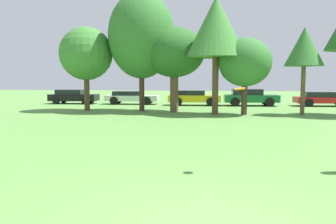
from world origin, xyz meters
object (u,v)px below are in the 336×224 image
at_px(parked_car_yellow, 193,97).
at_px(parked_car_red, 323,99).
at_px(parked_car_green, 250,97).
at_px(tree_2, 174,53).
at_px(parked_car_black, 73,96).
at_px(tree_4, 245,62).
at_px(frisbee, 240,89).
at_px(tree_0, 86,54).
at_px(tree_5, 304,47).
at_px(tree_3, 216,27).
at_px(parked_car_white, 131,97).
at_px(tree_1, 141,36).

bearing_deg(parked_car_yellow, parked_car_red, 0.33).
height_order(parked_car_green, parked_car_red, parked_car_green).
height_order(tree_2, parked_car_black, tree_2).
relative_size(tree_2, tree_4, 1.19).
height_order(tree_4, parked_car_black, tree_4).
height_order(frisbee, parked_car_red, frisbee).
distance_m(tree_0, tree_2, 6.15).
bearing_deg(parked_car_yellow, tree_4, -66.17).
height_order(tree_4, tree_5, tree_5).
bearing_deg(parked_car_red, tree_3, -139.94).
distance_m(parked_car_white, parked_car_yellow, 5.51).
bearing_deg(tree_0, parked_car_black, 120.52).
bearing_deg(parked_car_green, tree_4, -100.35).
relative_size(tree_5, parked_car_red, 1.15).
relative_size(tree_2, parked_car_white, 1.21).
height_order(tree_4, parked_car_yellow, tree_4).
height_order(parked_car_white, parked_car_yellow, parked_car_yellow).
relative_size(parked_car_yellow, parked_car_red, 0.95).
height_order(frisbee, tree_5, tree_5).
relative_size(tree_4, parked_car_red, 1.02).
distance_m(tree_3, parked_car_black, 15.57).
xyz_separation_m(tree_0, tree_5, (14.19, -1.02, 0.19)).
bearing_deg(tree_2, parked_car_black, 147.08).
bearing_deg(parked_car_black, parked_car_red, -2.41).
relative_size(tree_2, parked_car_yellow, 1.28).
relative_size(tree_0, parked_car_white, 1.24).
bearing_deg(tree_1, tree_2, -4.01).
xyz_separation_m(tree_0, tree_4, (10.66, -1.40, -0.72)).
relative_size(parked_car_black, parked_car_white, 0.92).
height_order(tree_1, parked_car_black, tree_1).
height_order(tree_3, tree_5, tree_3).
bearing_deg(parked_car_red, tree_5, -116.56).
bearing_deg(tree_2, tree_1, 175.99).
height_order(tree_0, tree_5, tree_0).
xyz_separation_m(tree_0, parked_car_black, (-3.73, 6.32, -3.27)).
bearing_deg(parked_car_red, tree_1, -157.71).
height_order(frisbee, tree_3, tree_3).
distance_m(tree_5, parked_car_green, 8.28).
distance_m(tree_0, tree_4, 10.78).
height_order(parked_car_black, parked_car_yellow, parked_car_black).
bearing_deg(tree_2, parked_car_white, 125.26).
distance_m(tree_0, parked_car_green, 13.55).
height_order(tree_2, tree_4, tree_2).
bearing_deg(parked_car_yellow, tree_1, -121.18).
distance_m(tree_0, tree_5, 14.23).
xyz_separation_m(tree_4, parked_car_red, (6.83, 7.83, -2.59)).
xyz_separation_m(parked_car_white, parked_car_red, (15.94, -0.01, -0.00)).
relative_size(parked_car_black, parked_car_yellow, 0.97).
relative_size(tree_2, parked_car_black, 1.32).
distance_m(tree_2, parked_car_green, 8.87).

